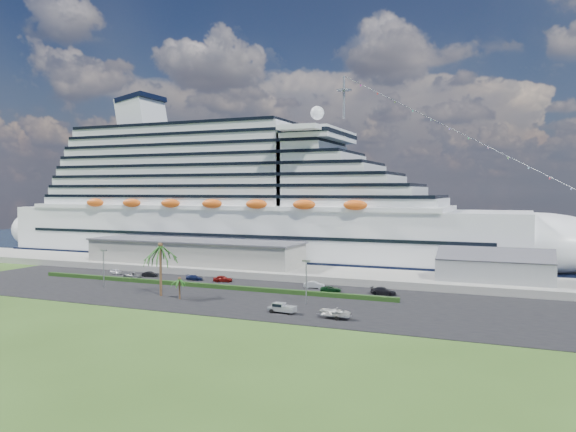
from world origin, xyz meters
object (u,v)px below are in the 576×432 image
at_px(parked_car_3, 194,278).
at_px(pickup_truck, 282,308).
at_px(cruise_ship, 245,206).
at_px(boat_trailer, 336,312).

bearing_deg(parked_car_3, pickup_truck, -125.31).
distance_m(cruise_ship, boat_trailer, 84.51).
bearing_deg(parked_car_3, cruise_ship, 11.21).
distance_m(parked_car_3, pickup_truck, 41.81).
bearing_deg(cruise_ship, parked_car_3, -80.16).
relative_size(parked_car_3, boat_trailer, 0.69).
bearing_deg(pickup_truck, boat_trailer, -3.95).
height_order(cruise_ship, boat_trailer, cruise_ship).
relative_size(cruise_ship, parked_car_3, 44.49).
xyz_separation_m(cruise_ship, pickup_truck, (40.51, -65.23, -15.62)).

